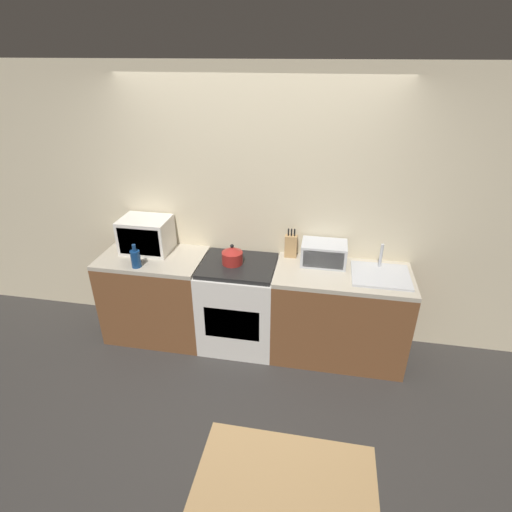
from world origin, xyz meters
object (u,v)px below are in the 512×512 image
stove_range (239,304)px  kettle (232,255)px  bottle (136,258)px  toaster_oven (324,253)px  microwave (146,235)px  dining_table (283,508)px

stove_range → kettle: bearing=177.8°
bottle → toaster_oven: size_ratio=0.55×
stove_range → microwave: 1.13m
microwave → bottle: microwave is taller
kettle → toaster_oven: size_ratio=0.48×
microwave → bottle: (0.04, -0.33, -0.08)m
kettle → bottle: size_ratio=0.88×
microwave → toaster_oven: (1.71, 0.04, -0.06)m
microwave → bottle: size_ratio=2.07×
stove_range → kettle: (-0.05, 0.00, 0.54)m
bottle → toaster_oven: 1.72m
toaster_oven → dining_table: 2.17m
toaster_oven → dining_table: size_ratio=0.45×
microwave → bottle: bearing=-83.8°
microwave → dining_table: bearing=-52.6°
bottle → kettle: bearing=14.7°
kettle → stove_range: bearing=-2.2°
stove_range → toaster_oven: size_ratio=2.20×
dining_table → stove_range: bearing=108.6°
microwave → dining_table: microwave is taller
microwave → bottle: 0.35m
kettle → bottle: bottle is taller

